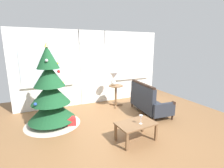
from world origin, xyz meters
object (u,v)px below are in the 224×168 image
Objects in this scene: table_lamp at (114,77)px; gift_box at (71,121)px; coffee_table at (136,125)px; christmas_tree at (51,97)px; side_table at (116,92)px; wine_glass at (141,118)px; settee_sofa at (148,101)px.

gift_box is (-1.63, -0.87, -0.91)m from table_lamp.
coffee_table is 4.03× the size of gift_box.
christmas_tree is 2.90× the size of side_table.
coffee_table is at bearing -102.50° from table_lamp.
coffee_table is 4.51× the size of wine_glass.
table_lamp reaches higher than settee_sofa.
gift_box is (-1.22, 1.37, -0.44)m from wine_glass.
table_lamp is at bearing 79.56° from wine_glass.
table_lamp is 2.02× the size of gift_box.
gift_box is (-1.69, -0.83, -0.41)m from side_table.
coffee_table is (-0.54, -2.13, -0.17)m from side_table.
wine_glass is at bearing -48.35° from gift_box.
settee_sofa is 1.71× the size of coffee_table.
settee_sofa is 1.65m from coffee_table.
wine_glass is at bearing -102.12° from side_table.
settee_sofa is at bearing 48.71° from wine_glass.
coffee_table is at bearing -134.76° from settee_sofa.
table_lamp reaches higher than side_table.
settee_sofa reaches higher than gift_box.
table_lamp is at bearing 77.50° from coffee_table.
settee_sofa is 7.70× the size of wine_glass.
settee_sofa is at bearing -3.14° from gift_box.
side_table is at bearing 122.79° from settee_sofa.
christmas_tree is 2.20m from side_table.
coffee_table is (1.58, -1.59, -0.41)m from christmas_tree.
settee_sofa is at bearing -57.21° from side_table.
side_table is at bearing -33.69° from table_lamp.
table_lamp is at bearing 28.16° from gift_box.
side_table is 2.25m from wine_glass.
side_table is 3.35× the size of gift_box.
gift_box is at bearing -151.84° from table_lamp.
table_lamp is (-0.68, 1.00, 0.64)m from settee_sofa.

